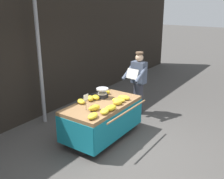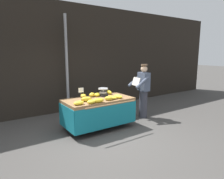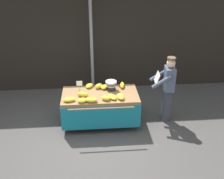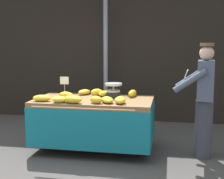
# 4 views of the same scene
# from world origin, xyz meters

# --- Properties ---
(ground_plane) EXTENTS (60.00, 60.00, 0.00)m
(ground_plane) POSITION_xyz_m (0.00, 0.00, 0.00)
(ground_plane) COLOR #423F3D
(back_wall) EXTENTS (16.00, 0.24, 3.75)m
(back_wall) POSITION_xyz_m (0.00, 3.08, 1.87)
(back_wall) COLOR black
(back_wall) RESTS_ON ground
(street_pole) EXTENTS (0.09, 0.09, 3.29)m
(street_pole) POSITION_xyz_m (0.10, 2.61, 1.64)
(street_pole) COLOR gray
(street_pole) RESTS_ON ground
(banana_cart) EXTENTS (1.86, 1.18, 0.84)m
(banana_cart) POSITION_xyz_m (0.26, 0.88, 0.61)
(banana_cart) COLOR olive
(banana_cart) RESTS_ON ground
(weighing_scale) EXTENTS (0.28, 0.28, 0.24)m
(weighing_scale) POSITION_xyz_m (0.55, 1.07, 0.96)
(weighing_scale) COLOR black
(weighing_scale) RESTS_ON banana_cart
(price_sign) EXTENTS (0.14, 0.01, 0.34)m
(price_sign) POSITION_xyz_m (-0.22, 0.92, 1.09)
(price_sign) COLOR #997A51
(price_sign) RESTS_ON banana_cart
(banana_bunch_0) EXTENTS (0.20, 0.30, 0.10)m
(banana_bunch_0) POSITION_xyz_m (0.73, 0.60, 0.89)
(banana_bunch_0) COLOR yellow
(banana_bunch_0) RESTS_ON banana_cart
(banana_bunch_1) EXTENTS (0.15, 0.31, 0.11)m
(banana_bunch_1) POSITION_xyz_m (0.84, 1.21, 0.89)
(banana_bunch_1) COLOR gold
(banana_bunch_1) RESTS_ON banana_cart
(banana_bunch_2) EXTENTS (0.26, 0.25, 0.12)m
(banana_bunch_2) POSITION_xyz_m (0.24, 1.19, 0.90)
(banana_bunch_2) COLOR gold
(banana_bunch_2) RESTS_ON banana_cart
(banana_bunch_3) EXTENTS (0.30, 0.22, 0.12)m
(banana_bunch_3) POSITION_xyz_m (-0.15, 0.77, 0.90)
(banana_bunch_3) COLOR gold
(banana_bunch_3) RESTS_ON banana_cart
(banana_bunch_4) EXTENTS (0.25, 0.27, 0.10)m
(banana_bunch_4) POSITION_xyz_m (0.38, 1.15, 0.89)
(banana_bunch_4) COLOR gold
(banana_bunch_4) RESTS_ON banana_cart
(banana_bunch_5) EXTENTS (0.26, 0.30, 0.09)m
(banana_bunch_5) POSITION_xyz_m (0.01, 1.26, 0.88)
(banana_bunch_5) COLOR gold
(banana_bunch_5) RESTS_ON banana_cart
(banana_bunch_6) EXTENTS (0.30, 0.19, 0.10)m
(banana_bunch_6) POSITION_xyz_m (-0.46, 0.56, 0.89)
(banana_bunch_6) COLOR yellow
(banana_bunch_6) RESTS_ON banana_cart
(banana_bunch_7) EXTENTS (0.27, 0.33, 0.09)m
(banana_bunch_7) POSITION_xyz_m (0.54, 0.62, 0.88)
(banana_bunch_7) COLOR yellow
(banana_bunch_7) RESTS_ON banana_cart
(banana_bunch_8) EXTENTS (0.26, 0.22, 0.10)m
(banana_bunch_8) POSITION_xyz_m (-0.16, 0.50, 0.89)
(banana_bunch_8) COLOR yellow
(banana_bunch_8) RESTS_ON banana_cart
(banana_bunch_9) EXTENTS (0.25, 0.23, 0.11)m
(banana_bunch_9) POSITION_xyz_m (0.38, 0.55, 0.89)
(banana_bunch_9) COLOR gold
(banana_bunch_9) RESTS_ON banana_cart
(banana_bunch_10) EXTENTS (0.31, 0.21, 0.11)m
(banana_bunch_10) POSITION_xyz_m (0.04, 0.49, 0.89)
(banana_bunch_10) COLOR gold
(banana_bunch_10) RESTS_ON banana_cart
(vendor_person) EXTENTS (0.61, 0.56, 1.71)m
(vendor_person) POSITION_xyz_m (1.93, 0.90, 0.87)
(vendor_person) COLOR #383842
(vendor_person) RESTS_ON ground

